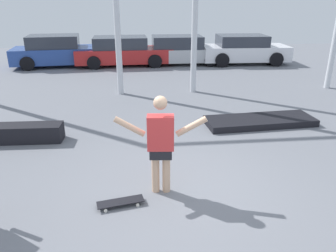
% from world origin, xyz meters
% --- Properties ---
extents(ground_plane, '(36.00, 36.00, 0.00)m').
position_xyz_m(ground_plane, '(0.00, 0.00, 0.00)').
color(ground_plane, slate).
extents(skateboarder, '(1.50, 0.25, 1.70)m').
position_xyz_m(skateboarder, '(-0.39, 0.06, 0.94)').
color(skateboarder, '#DBAD89').
rests_on(skateboarder, ground_plane).
extents(skateboard, '(0.77, 0.35, 0.08)m').
position_xyz_m(skateboard, '(-1.07, -0.29, 0.06)').
color(skateboard, black).
rests_on(skateboard, ground_plane).
extents(grind_box, '(2.64, 0.56, 0.40)m').
position_xyz_m(grind_box, '(-3.79, 2.49, 0.20)').
color(grind_box, black).
rests_on(grind_box, ground_plane).
extents(manual_pad, '(2.89, 1.12, 0.17)m').
position_xyz_m(manual_pad, '(2.45, 2.96, 0.09)').
color(manual_pad, black).
rests_on(manual_pad, ground_plane).
extents(parked_car_blue, '(4.31, 2.27, 1.44)m').
position_xyz_m(parked_car_blue, '(-4.39, 11.54, 0.69)').
color(parked_car_blue, '#284793').
rests_on(parked_car_blue, ground_plane).
extents(parked_car_red, '(4.61, 2.05, 1.35)m').
position_xyz_m(parked_car_red, '(-1.26, 11.41, 0.65)').
color(parked_car_red, red).
rests_on(parked_car_red, ground_plane).
extents(parked_car_silver, '(4.35, 1.88, 1.36)m').
position_xyz_m(parked_car_silver, '(1.48, 11.44, 0.65)').
color(parked_car_silver, '#B7BABF').
rests_on(parked_car_silver, ground_plane).
extents(parked_car_white, '(4.28, 2.07, 1.38)m').
position_xyz_m(parked_car_white, '(4.67, 11.26, 0.67)').
color(parked_car_white, white).
rests_on(parked_car_white, ground_plane).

